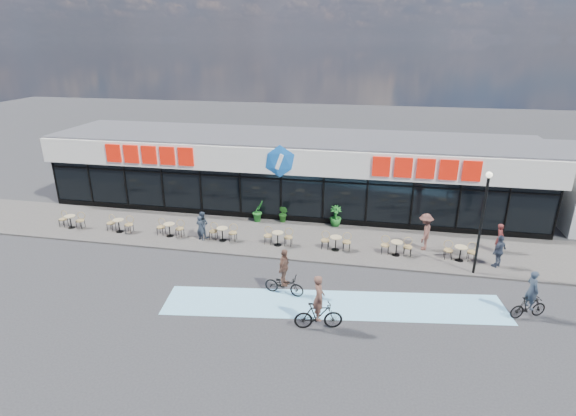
{
  "coord_description": "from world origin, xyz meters",
  "views": [
    {
      "loc": [
        5.21,
        -17.51,
        10.26
      ],
      "look_at": [
        1.1,
        3.5,
        2.22
      ],
      "focal_mm": 28.0,
      "sensor_mm": 36.0,
      "label": 1
    }
  ],
  "objects_px": {
    "patron_left": "(200,228)",
    "pedestrian_a": "(425,232)",
    "potted_plant_mid": "(283,214)",
    "cyclist_a": "(284,278)",
    "cyclist_b": "(530,301)",
    "potted_plant_right": "(336,216)",
    "bistro_set_0": "(71,220)",
    "potted_plant_left": "(258,211)",
    "pedestrian_c": "(499,251)",
    "lamp_post": "(483,214)",
    "patron_right": "(202,224)",
    "pedestrian_b": "(500,238)"
  },
  "relations": [
    {
      "from": "patron_left",
      "to": "pedestrian_a",
      "type": "distance_m",
      "value": 11.78
    },
    {
      "from": "patron_left",
      "to": "potted_plant_mid",
      "type": "bearing_deg",
      "value": -120.03
    },
    {
      "from": "cyclist_a",
      "to": "cyclist_b",
      "type": "distance_m",
      "value": 9.73
    },
    {
      "from": "potted_plant_right",
      "to": "cyclist_b",
      "type": "relative_size",
      "value": 0.58
    },
    {
      "from": "bistro_set_0",
      "to": "potted_plant_left",
      "type": "distance_m",
      "value": 10.74
    },
    {
      "from": "pedestrian_c",
      "to": "cyclist_a",
      "type": "distance_m",
      "value": 10.4
    },
    {
      "from": "patron_left",
      "to": "pedestrian_c",
      "type": "height_order",
      "value": "pedestrian_c"
    },
    {
      "from": "potted_plant_left",
      "to": "cyclist_b",
      "type": "relative_size",
      "value": 0.61
    },
    {
      "from": "lamp_post",
      "to": "cyclist_a",
      "type": "bearing_deg",
      "value": -157.99
    },
    {
      "from": "patron_left",
      "to": "patron_right",
      "type": "height_order",
      "value": "patron_right"
    },
    {
      "from": "potted_plant_left",
      "to": "potted_plant_mid",
      "type": "relative_size",
      "value": 1.19
    },
    {
      "from": "potted_plant_left",
      "to": "potted_plant_right",
      "type": "distance_m",
      "value": 4.59
    },
    {
      "from": "potted_plant_mid",
      "to": "pedestrian_c",
      "type": "bearing_deg",
      "value": -17.56
    },
    {
      "from": "bistro_set_0",
      "to": "potted_plant_right",
      "type": "distance_m",
      "value": 15.23
    },
    {
      "from": "pedestrian_b",
      "to": "cyclist_a",
      "type": "xyz_separation_m",
      "value": [
        -9.93,
        -5.93,
        -0.08
      ]
    },
    {
      "from": "patron_right",
      "to": "pedestrian_b",
      "type": "relative_size",
      "value": 0.98
    },
    {
      "from": "potted_plant_mid",
      "to": "potted_plant_right",
      "type": "relative_size",
      "value": 0.88
    },
    {
      "from": "pedestrian_c",
      "to": "cyclist_a",
      "type": "height_order",
      "value": "cyclist_a"
    },
    {
      "from": "patron_left",
      "to": "patron_right",
      "type": "bearing_deg",
      "value": -67.97
    },
    {
      "from": "pedestrian_a",
      "to": "cyclist_a",
      "type": "xyz_separation_m",
      "value": [
        -6.23,
        -5.52,
        -0.29
      ]
    },
    {
      "from": "cyclist_a",
      "to": "patron_right",
      "type": "bearing_deg",
      "value": 139.29
    },
    {
      "from": "bistro_set_0",
      "to": "potted_plant_right",
      "type": "bearing_deg",
      "value": 12.01
    },
    {
      "from": "patron_left",
      "to": "cyclist_a",
      "type": "height_order",
      "value": "cyclist_a"
    },
    {
      "from": "lamp_post",
      "to": "bistro_set_0",
      "type": "bearing_deg",
      "value": 176.7
    },
    {
      "from": "potted_plant_mid",
      "to": "pedestrian_c",
      "type": "relative_size",
      "value": 0.65
    },
    {
      "from": "patron_right",
      "to": "pedestrian_c",
      "type": "xyz_separation_m",
      "value": [
        15.02,
        -0.54,
        0.06
      ]
    },
    {
      "from": "bistro_set_0",
      "to": "potted_plant_mid",
      "type": "distance_m",
      "value": 12.22
    },
    {
      "from": "patron_left",
      "to": "patron_right",
      "type": "xyz_separation_m",
      "value": [
        -0.01,
        0.33,
        0.06
      ]
    },
    {
      "from": "lamp_post",
      "to": "potted_plant_right",
      "type": "relative_size",
      "value": 4.08
    },
    {
      "from": "bistro_set_0",
      "to": "cyclist_b",
      "type": "distance_m",
      "value": 23.6
    },
    {
      "from": "lamp_post",
      "to": "pedestrian_b",
      "type": "height_order",
      "value": "lamp_post"
    },
    {
      "from": "pedestrian_c",
      "to": "cyclist_b",
      "type": "relative_size",
      "value": 0.79
    },
    {
      "from": "lamp_post",
      "to": "cyclist_a",
      "type": "distance_m",
      "value": 9.24
    },
    {
      "from": "pedestrian_b",
      "to": "cyclist_a",
      "type": "bearing_deg",
      "value": 141.62
    },
    {
      "from": "bistro_set_0",
      "to": "pedestrian_c",
      "type": "xyz_separation_m",
      "value": [
        22.95,
        -0.41,
        0.36
      ]
    },
    {
      "from": "patron_right",
      "to": "pedestrian_a",
      "type": "relative_size",
      "value": 0.77
    },
    {
      "from": "potted_plant_left",
      "to": "pedestrian_b",
      "type": "bearing_deg",
      "value": -7.31
    },
    {
      "from": "potted_plant_right",
      "to": "pedestrian_c",
      "type": "height_order",
      "value": "pedestrian_c"
    },
    {
      "from": "potted_plant_mid",
      "to": "cyclist_a",
      "type": "height_order",
      "value": "cyclist_a"
    },
    {
      "from": "patron_right",
      "to": "pedestrian_b",
      "type": "bearing_deg",
      "value": -165.18
    },
    {
      "from": "bistro_set_0",
      "to": "potted_plant_mid",
      "type": "relative_size",
      "value": 1.47
    },
    {
      "from": "patron_right",
      "to": "cyclist_a",
      "type": "height_order",
      "value": "cyclist_a"
    },
    {
      "from": "pedestrian_b",
      "to": "pedestrian_c",
      "type": "xyz_separation_m",
      "value": [
        -0.43,
        -1.73,
        0.05
      ]
    },
    {
      "from": "patron_right",
      "to": "lamp_post",
      "type": "bearing_deg",
      "value": -175.29
    },
    {
      "from": "lamp_post",
      "to": "potted_plant_mid",
      "type": "xyz_separation_m",
      "value": [
        -9.93,
        4.37,
        -2.39
      ]
    },
    {
      "from": "patron_left",
      "to": "pedestrian_c",
      "type": "relative_size",
      "value": 0.86
    },
    {
      "from": "potted_plant_mid",
      "to": "pedestrian_b",
      "type": "bearing_deg",
      "value": -8.84
    },
    {
      "from": "lamp_post",
      "to": "potted_plant_right",
      "type": "xyz_separation_m",
      "value": [
        -6.85,
        4.43,
        -2.32
      ]
    },
    {
      "from": "cyclist_b",
      "to": "patron_right",
      "type": "bearing_deg",
      "value": 163.13
    },
    {
      "from": "potted_plant_right",
      "to": "patron_left",
      "type": "bearing_deg",
      "value": -154.17
    }
  ]
}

